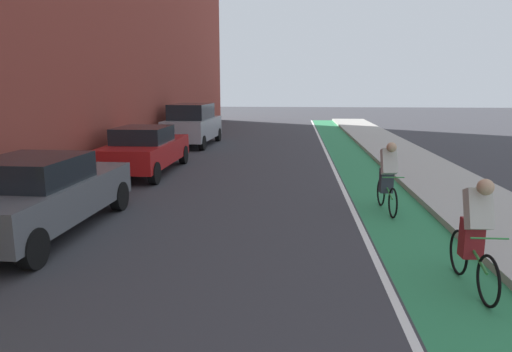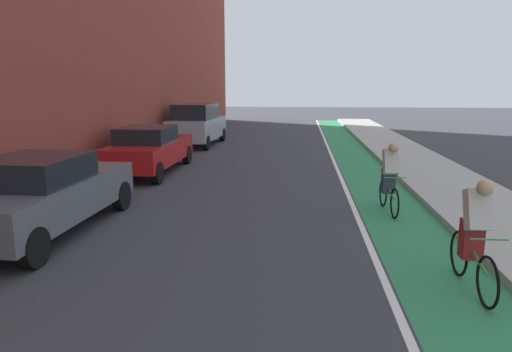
# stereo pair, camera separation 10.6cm
# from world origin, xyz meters

# --- Properties ---
(ground_plane) EXTENTS (94.56, 94.56, 0.00)m
(ground_plane) POSITION_xyz_m (0.00, 17.49, 0.00)
(ground_plane) COLOR #38383D
(bike_lane_paint) EXTENTS (1.60, 42.98, 0.00)m
(bike_lane_paint) POSITION_xyz_m (3.69, 19.49, 0.00)
(bike_lane_paint) COLOR #2D8451
(bike_lane_paint) RESTS_ON ground
(lane_divider_stripe) EXTENTS (0.12, 42.98, 0.00)m
(lane_divider_stripe) POSITION_xyz_m (2.79, 19.49, 0.00)
(lane_divider_stripe) COLOR white
(lane_divider_stripe) RESTS_ON ground
(sidewalk_right) EXTENTS (2.52, 42.98, 0.14)m
(sidewalk_right) POSITION_xyz_m (5.75, 19.49, 0.07)
(sidewalk_right) COLOR #A8A59E
(sidewalk_right) RESTS_ON ground
(parked_sedan_gray) EXTENTS (1.93, 4.62, 1.53)m
(parked_sedan_gray) POSITION_xyz_m (-3.44, 10.65, 0.79)
(parked_sedan_gray) COLOR #595B60
(parked_sedan_gray) RESTS_ON ground
(parked_sedan_red) EXTENTS (1.84, 4.72, 1.53)m
(parked_sedan_red) POSITION_xyz_m (-3.44, 17.03, 0.79)
(parked_sedan_red) COLOR red
(parked_sedan_red) RESTS_ON ground
(parked_suv_silver) EXTENTS (2.07, 4.68, 1.98)m
(parked_suv_silver) POSITION_xyz_m (-3.44, 24.19, 1.02)
(parked_suv_silver) COLOR #9EA0A8
(parked_suv_silver) RESTS_ON ground
(cyclist_mid) EXTENTS (0.48, 1.74, 1.62)m
(cyclist_mid) POSITION_xyz_m (3.93, 8.77, 0.81)
(cyclist_mid) COLOR black
(cyclist_mid) RESTS_ON ground
(cyclist_trailing) EXTENTS (0.48, 1.71, 1.61)m
(cyclist_trailing) POSITION_xyz_m (3.52, 12.85, 0.85)
(cyclist_trailing) COLOR black
(cyclist_trailing) RESTS_ON ground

